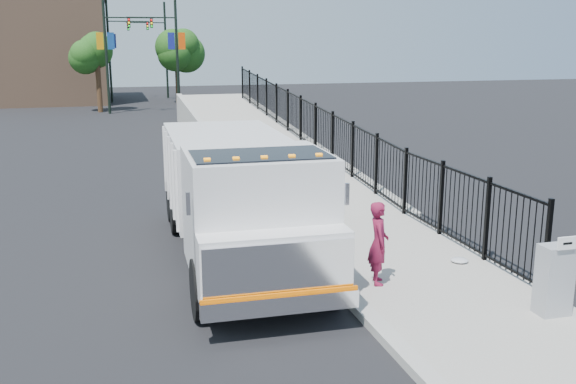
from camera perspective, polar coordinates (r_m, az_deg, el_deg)
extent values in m
plane|color=black|center=(13.26, 3.79, -7.87)|extent=(120.00, 120.00, 0.00)
cube|color=#9E998E|center=(12.34, 15.54, -9.70)|extent=(3.55, 12.00, 0.12)
cube|color=#ADAAA3|center=(11.51, 7.14, -10.92)|extent=(0.30, 12.00, 0.16)
cube|color=#9E998E|center=(28.75, -2.76, 3.68)|extent=(3.95, 24.06, 3.19)
cube|color=black|center=(25.17, 2.43, 4.39)|extent=(0.10, 28.00, 1.80)
cube|color=black|center=(14.63, -4.65, -3.35)|extent=(1.29, 7.47, 0.24)
cube|color=white|center=(11.95, -2.74, -1.67)|extent=(2.64, 2.48, 2.19)
cube|color=white|center=(10.83, -1.26, -6.29)|extent=(2.59, 0.83, 1.10)
cube|color=silver|center=(10.46, -0.76, -7.01)|extent=(2.52, 0.15, 0.93)
cube|color=silver|center=(10.58, -0.64, -9.95)|extent=(2.63, 0.27, 0.31)
cube|color=#EA6100|center=(10.52, -0.64, -9.13)|extent=(2.63, 0.12, 0.07)
cube|color=black|center=(11.53, -2.50, 1.15)|extent=(2.45, 1.49, 0.93)
cube|color=white|center=(15.73, -5.59, 1.92)|extent=(2.75, 4.67, 1.86)
cube|color=silver|center=(10.58, -8.87, -1.02)|extent=(0.07, 0.07, 0.38)
cube|color=silver|center=(11.15, 5.27, -0.18)|extent=(0.07, 0.07, 0.38)
cube|color=orange|center=(10.92, -7.20, 2.83)|extent=(0.11, 0.09, 0.07)
cube|color=orange|center=(10.98, -4.64, 2.95)|extent=(0.11, 0.09, 0.07)
cube|color=orange|center=(11.07, -2.13, 3.07)|extent=(0.11, 0.09, 0.07)
cube|color=orange|center=(11.19, 0.35, 3.18)|extent=(0.11, 0.09, 0.07)
cube|color=orange|center=(11.32, 2.77, 3.29)|extent=(0.11, 0.09, 0.07)
cylinder|color=black|center=(11.42, -7.63, -8.57)|extent=(0.38, 1.10, 1.10)
cylinder|color=black|center=(11.87, 3.57, -7.62)|extent=(0.38, 1.10, 1.10)
cylinder|color=black|center=(16.51, -9.79, -1.77)|extent=(0.38, 1.10, 1.10)
cylinder|color=black|center=(16.82, -1.96, -1.30)|extent=(0.38, 1.10, 1.10)
cylinder|color=black|center=(17.68, -10.10, -0.79)|extent=(0.38, 1.10, 1.10)
cylinder|color=black|center=(17.97, -2.77, -0.36)|extent=(0.38, 1.10, 1.10)
imported|color=maroon|center=(12.64, 8.05, -4.51)|extent=(0.54, 0.68, 1.65)
cube|color=gray|center=(12.11, 22.57, -7.22)|extent=(0.55, 0.40, 1.25)
cube|color=white|center=(11.72, 23.55, -4.19)|extent=(0.35, 0.04, 0.22)
ellipsoid|color=silver|center=(14.40, 15.00, -5.87)|extent=(0.38, 0.38, 0.09)
cylinder|color=black|center=(45.08, -15.86, 11.77)|extent=(0.18, 0.18, 8.00)
cube|color=black|center=(45.13, -13.95, 14.81)|extent=(3.20, 0.08, 0.08)
cube|color=black|center=(45.19, -12.05, 14.46)|extent=(0.18, 0.22, 0.60)
cube|color=navy|center=(45.07, -15.47, 12.82)|extent=(0.45, 0.04, 1.10)
cube|color=#C98009|center=(45.07, -16.38, 12.76)|extent=(0.45, 0.04, 1.10)
cylinder|color=black|center=(44.67, -9.84, 12.07)|extent=(0.18, 0.18, 8.00)
cube|color=black|center=(44.56, -12.07, 14.93)|extent=(3.20, 0.08, 0.08)
cube|color=black|center=(44.47, -13.96, 14.39)|extent=(0.18, 0.22, 0.60)
cube|color=#E44606|center=(44.70, -9.42, 13.11)|extent=(0.45, 0.04, 1.10)
cube|color=navy|center=(44.63, -10.34, 13.07)|extent=(0.45, 0.04, 1.10)
cylinder|color=black|center=(53.39, -15.61, 11.94)|extent=(0.18, 0.18, 8.00)
cube|color=black|center=(53.44, -14.00, 14.51)|extent=(3.20, 0.08, 0.08)
cube|color=black|center=(53.50, -12.39, 14.21)|extent=(0.18, 0.22, 0.60)
cube|color=#263295|center=(53.38, -15.28, 12.82)|extent=(0.45, 0.04, 1.10)
cube|color=orange|center=(53.38, -16.05, 12.78)|extent=(0.45, 0.04, 1.10)
cylinder|color=black|center=(56.82, -10.78, 12.24)|extent=(0.18, 0.18, 8.00)
cube|color=black|center=(56.72, -12.54, 14.48)|extent=(3.20, 0.08, 0.08)
cube|color=black|center=(56.64, -14.02, 14.06)|extent=(0.18, 0.22, 0.60)
cube|color=#CE5606|center=(56.85, -10.45, 13.06)|extent=(0.45, 0.04, 1.10)
cube|color=#22507E|center=(56.79, -11.18, 13.03)|extent=(0.45, 0.04, 1.10)
cylinder|color=#382314|center=(46.40, -16.44, 8.79)|extent=(0.36, 0.36, 3.20)
sphere|color=#194714|center=(46.29, -16.64, 11.75)|extent=(2.42, 2.42, 2.42)
cylinder|color=#382314|center=(52.33, -9.78, 9.58)|extent=(0.36, 0.36, 3.20)
sphere|color=#194714|center=(52.24, -9.89, 12.21)|extent=(2.78, 2.78, 2.78)
cylinder|color=#382314|center=(58.77, -17.07, 9.58)|extent=(0.36, 0.36, 3.20)
sphere|color=#194714|center=(58.69, -17.23, 11.91)|extent=(2.98, 2.98, 2.98)
cube|color=#8C664C|center=(55.87, -21.01, 11.60)|extent=(10.00, 10.00, 8.00)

